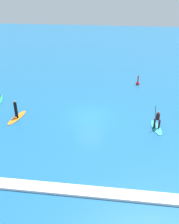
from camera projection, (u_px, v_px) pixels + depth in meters
ground_plane at (90, 116)px, 24.81m from camera, size 120.00×120.00×0.00m
surfer_on_teal_board at (157, 124)px, 22.62m from camera, size 1.14×2.73×2.36m
surfer_on_orange_board at (16, 114)px, 24.32m from camera, size 1.26×3.11×1.91m
marker_buoy at (138, 83)px, 32.51m from camera, size 0.48×0.48×1.35m
wave_crest at (70, 190)px, 15.87m from camera, size 22.86×0.90×0.18m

